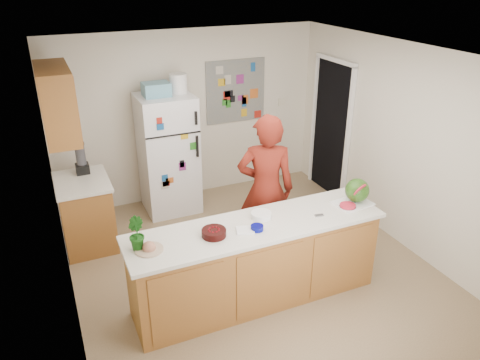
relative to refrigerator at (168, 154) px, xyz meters
name	(u,v)px	position (x,y,z in m)	size (l,w,h in m)	color
floor	(253,269)	(0.45, -1.88, -0.86)	(4.00, 4.50, 0.02)	brown
wall_back	(189,116)	(0.45, 0.38, 0.40)	(4.00, 0.02, 2.50)	beige
wall_left	(58,209)	(-1.56, -1.88, 0.40)	(0.02, 4.50, 2.50)	beige
wall_right	(401,146)	(2.46, -1.88, 0.40)	(0.02, 4.50, 2.50)	beige
ceiling	(256,54)	(0.45, -1.88, 1.66)	(4.00, 4.50, 0.02)	white
doorway	(331,129)	(2.44, -0.43, 0.17)	(0.03, 0.85, 2.04)	black
peninsula_base	(256,264)	(0.25, -2.38, -0.41)	(2.60, 0.62, 0.88)	brown
peninsula_top	(257,226)	(0.25, -2.38, 0.05)	(2.68, 0.70, 0.04)	silver
side_counter_base	(87,214)	(-1.24, -0.53, -0.42)	(0.60, 0.80, 0.86)	brown
side_counter_top	(81,182)	(-1.24, -0.53, 0.03)	(0.64, 0.84, 0.04)	silver
upper_cabinets	(57,103)	(-1.37, -0.58, 1.05)	(0.35, 1.00, 0.80)	brown
refrigerator	(168,154)	(0.00, 0.00, 0.00)	(0.75, 0.70, 1.70)	silver
fridge_top_bin	(156,89)	(-0.10, 0.00, 0.94)	(0.35, 0.28, 0.18)	#5999B2
photo_collage	(236,91)	(1.20, 0.36, 0.70)	(0.95, 0.01, 0.95)	slate
person	(266,190)	(0.69, -1.70, 0.06)	(0.67, 0.44, 1.83)	maroon
blender_appliance	(81,159)	(-1.19, -0.31, 0.24)	(0.12, 0.12, 0.38)	black
cutting_board	(352,203)	(1.40, -2.40, 0.08)	(0.40, 0.30, 0.01)	silver
watermelon	(357,190)	(1.46, -2.38, 0.21)	(0.26, 0.26, 0.26)	#245716
watermelon_slice	(348,206)	(1.30, -2.45, 0.09)	(0.17, 0.17, 0.02)	#BF203A
cherry_bowl	(214,233)	(-0.22, -2.41, 0.11)	(0.24, 0.24, 0.07)	black
white_bowl	(261,215)	(0.35, -2.27, 0.10)	(0.21, 0.21, 0.06)	silver
cobalt_bowl	(257,228)	(0.20, -2.48, 0.10)	(0.13, 0.13, 0.05)	#050966
plate	(149,250)	(-0.85, -2.40, 0.08)	(0.26, 0.26, 0.02)	#C0AA93
paper_towel	(245,230)	(0.09, -2.45, 0.08)	(0.17, 0.15, 0.02)	white
keys	(319,215)	(0.92, -2.48, 0.08)	(0.09, 0.04, 0.01)	gray
potted_plant	(136,234)	(-0.95, -2.33, 0.23)	(0.17, 0.14, 0.31)	#0C420D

